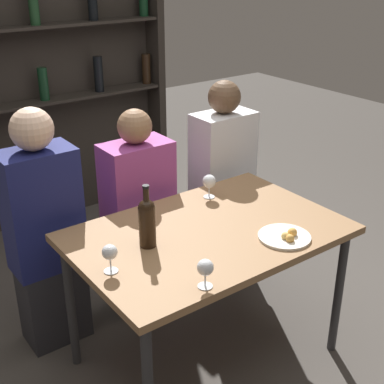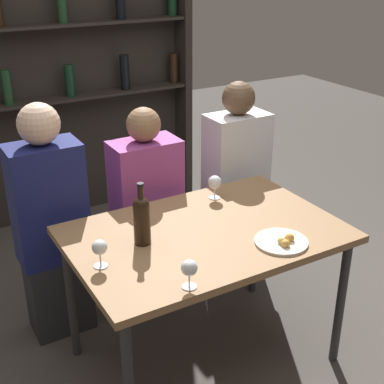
% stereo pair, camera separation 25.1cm
% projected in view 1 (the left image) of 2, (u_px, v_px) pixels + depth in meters
% --- Properties ---
extents(ground_plane, '(10.00, 10.00, 0.00)m').
position_uv_depth(ground_plane, '(206.00, 355.00, 2.79)').
color(ground_plane, '#47423D').
extents(dining_table, '(1.25, 0.83, 0.74)m').
position_uv_depth(dining_table, '(208.00, 242.00, 2.51)').
color(dining_table, olive).
rests_on(dining_table, ground_plane).
extents(wine_rack_wall, '(1.95, 0.21, 2.24)m').
position_uv_depth(wine_rack_wall, '(38.00, 71.00, 3.73)').
color(wine_rack_wall, '#28231E').
rests_on(wine_rack_wall, ground_plane).
extents(wine_bottle, '(0.07, 0.07, 0.29)m').
position_uv_depth(wine_bottle, '(147.00, 220.00, 2.31)').
color(wine_bottle, black).
rests_on(wine_bottle, dining_table).
extents(wine_glass_0, '(0.06, 0.06, 0.12)m').
position_uv_depth(wine_glass_0, '(110.00, 253.00, 2.13)').
color(wine_glass_0, silver).
rests_on(wine_glass_0, dining_table).
extents(wine_glass_1, '(0.07, 0.07, 0.12)m').
position_uv_depth(wine_glass_1, '(205.00, 268.00, 2.04)').
color(wine_glass_1, silver).
rests_on(wine_glass_1, dining_table).
extents(wine_glass_2, '(0.07, 0.07, 0.13)m').
position_uv_depth(wine_glass_2, '(209.00, 182.00, 2.78)').
color(wine_glass_2, silver).
rests_on(wine_glass_2, dining_table).
extents(food_plate_0, '(0.24, 0.24, 0.05)m').
position_uv_depth(food_plate_0, '(286.00, 236.00, 2.41)').
color(food_plate_0, silver).
rests_on(food_plate_0, dining_table).
extents(seated_person_left, '(0.36, 0.22, 1.28)m').
position_uv_depth(seated_person_left, '(46.00, 237.00, 2.68)').
color(seated_person_left, '#26262B').
rests_on(seated_person_left, ground_plane).
extents(seated_person_center, '(0.37, 0.22, 1.18)m').
position_uv_depth(seated_person_center, '(139.00, 218.00, 3.00)').
color(seated_person_center, '#26262B').
rests_on(seated_person_center, ground_plane).
extents(seated_person_right, '(0.37, 0.22, 1.25)m').
position_uv_depth(seated_person_right, '(222.00, 186.00, 3.31)').
color(seated_person_right, '#26262B').
rests_on(seated_person_right, ground_plane).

